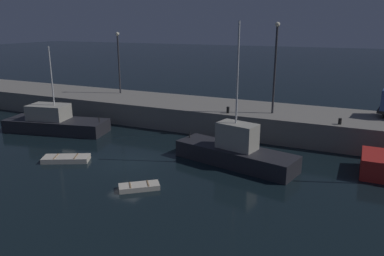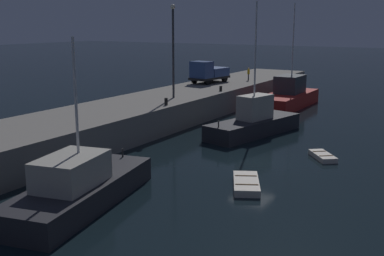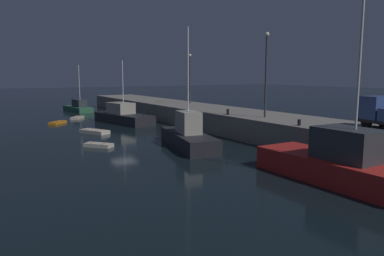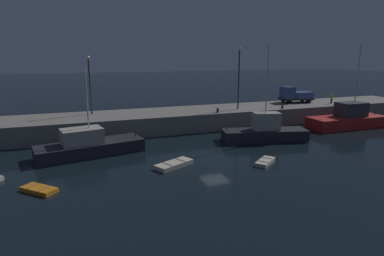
% 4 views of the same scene
% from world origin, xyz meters
% --- Properties ---
extents(ground_plane, '(320.00, 320.00, 0.00)m').
position_xyz_m(ground_plane, '(0.00, 0.00, 0.00)').
color(ground_plane, black).
extents(pier_quay, '(77.91, 7.60, 2.32)m').
position_xyz_m(pier_quay, '(0.00, 12.97, 1.16)').
color(pier_quay, gray).
rests_on(pier_quay, ground).
extents(fishing_trawler_red, '(9.99, 4.85, 10.69)m').
position_xyz_m(fishing_trawler_red, '(7.65, 3.29, 1.03)').
color(fishing_trawler_red, '#232328').
rests_on(fishing_trawler_red, ground).
extents(fishing_boat_blue, '(10.63, 5.24, 8.41)m').
position_xyz_m(fishing_boat_blue, '(-11.61, 4.39, 0.98)').
color(fishing_boat_blue, '#232328').
rests_on(fishing_boat_blue, ground).
extents(dinghy_orange_near, '(2.72, 2.46, 0.38)m').
position_xyz_m(dinghy_orange_near, '(3.34, -3.68, 0.17)').
color(dinghy_orange_near, beige).
rests_on(dinghy_orange_near, ground).
extents(rowboat_white_mid, '(3.81, 2.84, 0.44)m').
position_xyz_m(rowboat_white_mid, '(-4.68, -1.65, 0.20)').
color(rowboat_white_mid, beige).
rests_on(rowboat_white_mid, ground).
extents(lamp_post_west, '(0.44, 0.44, 7.22)m').
position_xyz_m(lamp_post_west, '(-10.70, 14.52, 6.58)').
color(lamp_post_west, '#38383D').
rests_on(lamp_post_west, pier_quay).
extents(lamp_post_east, '(0.44, 0.44, 8.32)m').
position_xyz_m(lamp_post_east, '(8.53, 11.68, 7.15)').
color(lamp_post_east, '#38383D').
rests_on(lamp_post_east, pier_quay).
extents(bollard_west, '(0.28, 0.28, 0.52)m').
position_xyz_m(bollard_west, '(14.61, 9.96, 2.58)').
color(bollard_west, black).
rests_on(bollard_west, pier_quay).
extents(bollard_central, '(0.28, 0.28, 0.61)m').
position_xyz_m(bollard_central, '(4.70, 9.95, 2.62)').
color(bollard_central, black).
rests_on(bollard_central, pier_quay).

